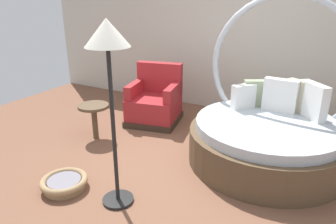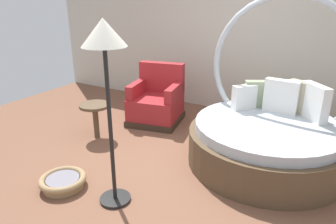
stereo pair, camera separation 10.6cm
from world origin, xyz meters
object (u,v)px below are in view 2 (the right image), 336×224
Objects in this scene: red_armchair at (157,102)px; side_table at (95,110)px; pet_basket at (63,181)px; round_daybed at (269,132)px; floor_lamp at (105,52)px.

red_armchair is 1.81× the size of side_table.
round_daybed is at bearing 43.76° from pet_basket.
round_daybed is at bearing 13.20° from side_table.
side_table is at bearing -113.62° from red_armchair.
round_daybed is 2.42m from side_table.
round_daybed is at bearing -13.09° from red_armchair.
floor_lamp reaches higher than side_table.
side_table is (-0.55, 1.17, 0.35)m from pet_basket.
round_daybed is 1.12× the size of floor_lamp.
side_table is (-2.35, -0.55, 0.04)m from round_daybed.
red_armchair is 1.09m from side_table.
red_armchair is 2.18m from pet_basket.
round_daybed reaches higher than red_armchair.
side_table reaches higher than pet_basket.
floor_lamp is (0.77, -2.07, 1.20)m from red_armchair.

